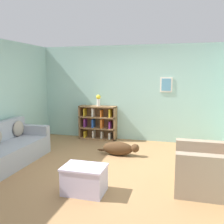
{
  "coord_description": "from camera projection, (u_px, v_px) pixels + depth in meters",
  "views": [
    {
      "loc": [
        1.31,
        -4.54,
        1.84
      ],
      "look_at": [
        0.0,
        0.4,
        1.05
      ],
      "focal_mm": 40.0,
      "sensor_mm": 36.0,
      "label": 1
    }
  ],
  "objects": [
    {
      "name": "vase",
      "position": [
        98.0,
        100.0,
        6.92
      ],
      "size": [
        0.13,
        0.13,
        0.31
      ],
      "color": "silver",
      "rests_on": "bookshelf"
    },
    {
      "name": "recliner_chair",
      "position": [
        212.0,
        168.0,
        3.95
      ],
      "size": [
        1.01,
        0.97,
        1.02
      ],
      "color": "gray",
      "rests_on": "ground_plane"
    },
    {
      "name": "wall_back",
      "position": [
        129.0,
        93.0,
        6.9
      ],
      "size": [
        5.6,
        0.13,
        2.6
      ],
      "color": "#93BCB2",
      "rests_on": "ground_plane"
    },
    {
      "name": "couch",
      "position": [
        4.0,
        151.0,
        5.03
      ],
      "size": [
        0.82,
        2.09,
        0.82
      ],
      "color": "#9399A3",
      "rests_on": "ground_plane"
    },
    {
      "name": "ground_plane",
      "position": [
        107.0,
        167.0,
        4.95
      ],
      "size": [
        14.0,
        14.0,
        0.0
      ],
      "primitive_type": "plane",
      "color": "#997047"
    },
    {
      "name": "coffee_table",
      "position": [
        84.0,
        179.0,
        3.86
      ],
      "size": [
        0.66,
        0.46,
        0.43
      ],
      "color": "#BCB2D1",
      "rests_on": "ground_plane"
    },
    {
      "name": "bookshelf",
      "position": [
        98.0,
        122.0,
        7.05
      ],
      "size": [
        1.06,
        0.3,
        0.95
      ],
      "color": "olive",
      "rests_on": "ground_plane"
    },
    {
      "name": "dog",
      "position": [
        119.0,
        148.0,
        5.65
      ],
      "size": [
        0.99,
        0.28,
        0.31
      ],
      "color": "#472D19",
      "rests_on": "ground_plane"
    }
  ]
}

